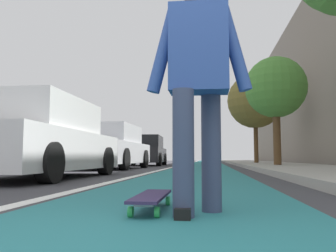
# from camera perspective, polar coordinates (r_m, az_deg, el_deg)

# --- Properties ---
(ground_plane) EXTENTS (80.00, 80.00, 0.00)m
(ground_plane) POSITION_cam_1_polar(r_m,az_deg,el_deg) (11.02, 5.17, -7.06)
(ground_plane) COLOR #38383D
(bike_lane_paint) EXTENTS (56.00, 2.16, 0.00)m
(bike_lane_paint) POSITION_cam_1_polar(r_m,az_deg,el_deg) (25.01, 6.08, -5.95)
(bike_lane_paint) COLOR #237075
(bike_lane_paint) RESTS_ON ground
(lane_stripe_white) EXTENTS (52.00, 0.16, 0.01)m
(lane_stripe_white) POSITION_cam_1_polar(r_m,az_deg,el_deg) (21.07, 2.59, -6.13)
(lane_stripe_white) COLOR silver
(lane_stripe_white) RESTS_ON ground
(sidewalk_curb) EXTENTS (52.00, 3.20, 0.13)m
(sidewalk_curb) POSITION_cam_1_polar(r_m,az_deg,el_deg) (19.22, 15.34, -5.87)
(sidewalk_curb) COLOR #9E9B93
(sidewalk_curb) RESTS_ON ground
(building_facade) EXTENTS (40.00, 1.20, 9.12)m
(building_facade) POSITION_cam_1_polar(r_m,az_deg,el_deg) (24.08, 20.54, 5.21)
(building_facade) COLOR gray
(building_facade) RESTS_ON ground
(skateboard) EXTENTS (0.84, 0.20, 0.11)m
(skateboard) POSITION_cam_1_polar(r_m,az_deg,el_deg) (2.61, -2.66, -11.33)
(skateboard) COLOR green
(skateboard) RESTS_ON ground
(skater_person) EXTENTS (0.46, 0.72, 1.64)m
(skater_person) POSITION_cam_1_polar(r_m,az_deg,el_deg) (2.47, 4.84, 8.02)
(skater_person) COLOR #384260
(skater_person) RESTS_ON ground
(parked_car_near) EXTENTS (4.41, 1.99, 1.47)m
(parked_car_near) POSITION_cam_1_polar(r_m,az_deg,el_deg) (7.12, -20.01, -2.21)
(parked_car_near) COLOR silver
(parked_car_near) RESTS_ON ground
(parked_car_mid) EXTENTS (4.61, 2.12, 1.50)m
(parked_car_mid) POSITION_cam_1_polar(r_m,az_deg,el_deg) (12.54, -9.27, -3.44)
(parked_car_mid) COLOR silver
(parked_car_mid) RESTS_ON ground
(parked_car_far) EXTENTS (4.33, 2.01, 1.47)m
(parked_car_far) POSITION_cam_1_polar(r_m,az_deg,el_deg) (17.92, -3.68, -4.07)
(parked_car_far) COLOR black
(parked_car_far) RESTS_ON ground
(traffic_light) EXTENTS (0.33, 0.28, 4.45)m
(traffic_light) POSITION_cam_1_polar(r_m,az_deg,el_deg) (25.30, 2.33, 0.98)
(traffic_light) COLOR #2D2D2D
(traffic_light) RESTS_ON ground
(street_tree_mid) EXTENTS (2.28, 2.28, 4.14)m
(street_tree_mid) POSITION_cam_1_polar(r_m,az_deg,el_deg) (13.95, 16.80, 5.85)
(street_tree_mid) COLOR brown
(street_tree_mid) RESTS_ON ground
(street_tree_far) EXTENTS (2.98, 2.98, 4.97)m
(street_tree_far) POSITION_cam_1_polar(r_m,az_deg,el_deg) (19.99, 13.73, 3.92)
(street_tree_far) COLOR brown
(street_tree_far) RESTS_ON ground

